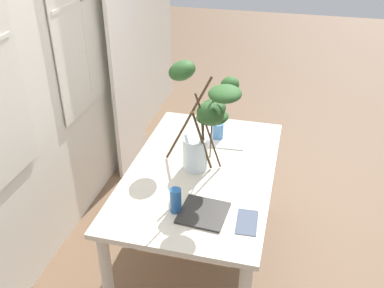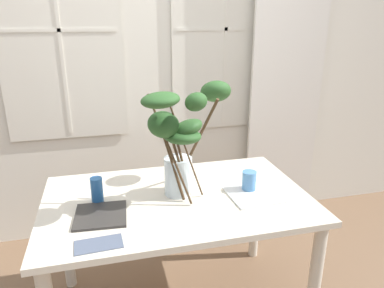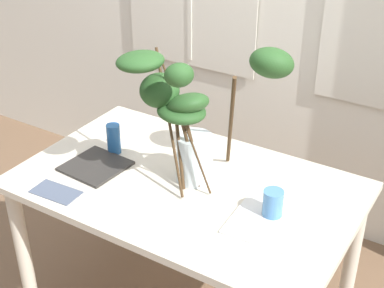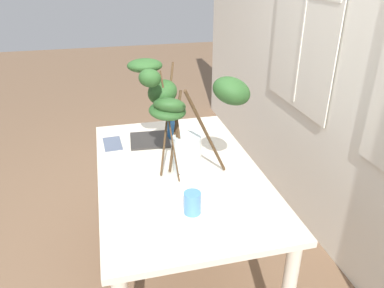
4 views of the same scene
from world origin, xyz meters
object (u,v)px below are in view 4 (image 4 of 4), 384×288
object	(u,v)px
dining_table	(179,186)
drinking_glass_blue_right	(192,204)
vase_with_branches	(180,114)
plate_square_left	(150,140)
drinking_glass_blue_left	(172,128)
plate_square_right	(179,215)

from	to	relation	value
dining_table	drinking_glass_blue_right	xyz separation A→B (m)	(0.40, -0.02, 0.16)
vase_with_branches	plate_square_left	size ratio (longest dim) A/B	2.54
dining_table	drinking_glass_blue_left	distance (m)	0.45
dining_table	plate_square_right	world-z (taller)	plate_square_right
drinking_glass_blue_right	plate_square_left	size ratio (longest dim) A/B	0.47
vase_with_branches	drinking_glass_blue_left	xyz separation A→B (m)	(-0.45, 0.04, -0.28)
drinking_glass_blue_left	plate_square_left	size ratio (longest dim) A/B	0.57
plate_square_left	drinking_glass_blue_left	bearing A→B (deg)	94.62
plate_square_left	plate_square_right	xyz separation A→B (m)	(0.80, 0.02, -0.00)
vase_with_branches	drinking_glass_blue_right	size ratio (longest dim) A/B	5.43
plate_square_left	plate_square_right	size ratio (longest dim) A/B	0.95
plate_square_left	plate_square_right	bearing A→B (deg)	1.46
vase_with_branches	drinking_glass_blue_left	world-z (taller)	vase_with_branches
dining_table	plate_square_left	size ratio (longest dim) A/B	5.76
drinking_glass_blue_left	plate_square_right	size ratio (longest dim) A/B	0.55
vase_with_branches	plate_square_right	size ratio (longest dim) A/B	2.42
drinking_glass_blue_left	dining_table	bearing A→B (deg)	-5.91
drinking_glass_blue_left	drinking_glass_blue_right	world-z (taller)	drinking_glass_blue_left
dining_table	vase_with_branches	bearing A→B (deg)	2.43
dining_table	plate_square_right	size ratio (longest dim) A/B	5.50
vase_with_branches	plate_square_right	bearing A→B (deg)	-13.38
dining_table	plate_square_right	bearing A→B (deg)	-11.89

